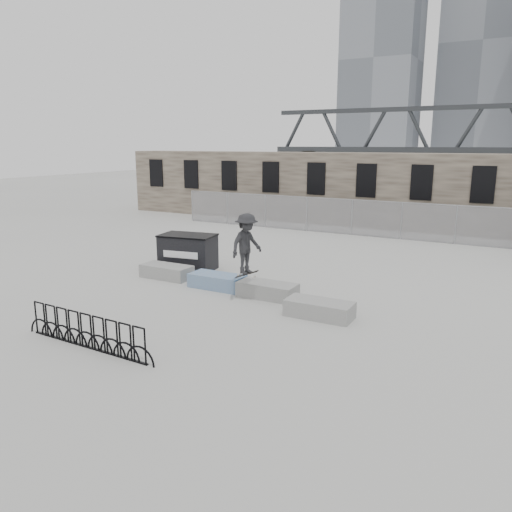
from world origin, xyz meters
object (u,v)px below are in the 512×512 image
at_px(planter_far_left, 167,271).
at_px(dumpster, 188,252).
at_px(bike_rack, 86,331).
at_px(planter_offset, 319,308).
at_px(planter_center_right, 267,289).
at_px(planter_center_left, 217,281).
at_px(skateboarder, 246,244).

height_order(planter_far_left, dumpster, dumpster).
height_order(planter_far_left, bike_rack, bike_rack).
distance_m(planter_far_left, dumpster, 1.55).
xyz_separation_m(planter_offset, dumpster, (-6.87, 2.83, 0.46)).
height_order(planter_center_right, dumpster, dumpster).
xyz_separation_m(planter_far_left, planter_center_left, (2.46, -0.23, 0.00)).
relative_size(planter_center_right, bike_rack, 0.45).
distance_m(dumpster, skateboarder, 5.05).
xyz_separation_m(dumpster, bike_rack, (2.58, -7.81, -0.29)).
distance_m(dumpster, bike_rack, 8.23).
bearing_deg(planter_center_left, bike_rack, -89.51).
bearing_deg(dumpster, planter_offset, -31.88).
bearing_deg(dumpster, bike_rack, -81.24).
bearing_deg(planter_center_left, planter_center_right, -3.35).
distance_m(planter_center_right, skateboarder, 1.84).
bearing_deg(planter_center_right, planter_center_left, 176.65).
relative_size(planter_center_right, planter_offset, 1.00).
xyz_separation_m(planter_center_left, skateboarder, (1.69, -0.83, 1.65)).
bearing_deg(planter_far_left, skateboarder, -14.23).
bearing_deg(bike_rack, planter_offset, 49.21).
xyz_separation_m(planter_offset, bike_rack, (-4.29, -4.98, 0.17)).
relative_size(planter_far_left, planter_center_right, 1.00).
xyz_separation_m(planter_center_left, dumpster, (-2.52, 1.70, 0.46)).
height_order(planter_offset, bike_rack, bike_rack).
relative_size(dumpster, bike_rack, 0.53).
height_order(planter_center_left, planter_center_right, same).
bearing_deg(dumpster, planter_center_left, -43.55).
xyz_separation_m(dumpster, skateboarder, (4.21, -2.53, 1.19)).
relative_size(planter_offset, bike_rack, 0.45).
distance_m(planter_offset, skateboarder, 3.14).
relative_size(planter_center_left, bike_rack, 0.45).
bearing_deg(planter_far_left, bike_rack, -68.31).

